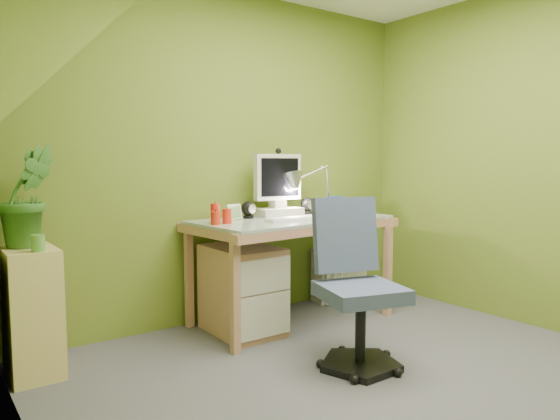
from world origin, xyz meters
TOP-DOWN VIEW (x-y plane):
  - floor at (0.00, 0.00)m, footprint 3.20×3.20m
  - wall_back at (0.00, 1.60)m, footprint 3.20×0.01m
  - wall_left at (-1.60, 0.00)m, footprint 0.01×3.20m
  - desk at (0.27, 1.23)m, footprint 1.47×0.82m
  - monitor at (0.27, 1.41)m, footprint 0.37×0.23m
  - speaker_left at (0.00, 1.39)m, footprint 0.12×0.12m
  - speaker_right at (0.54, 1.39)m, footprint 0.12×0.12m
  - keyboard at (0.19, 1.09)m, footprint 0.44×0.17m
  - mousepad at (0.65, 1.09)m, footprint 0.29×0.23m
  - mouse at (0.65, 1.09)m, footprint 0.11×0.08m
  - amber_tumbler at (0.45, 1.15)m, footprint 0.08×0.08m
  - candle_cluster at (-0.33, 1.24)m, footprint 0.20×0.18m
  - photo_frame_red at (0.69, 1.35)m, footprint 0.13×0.06m
  - photo_frame_blue at (0.83, 1.39)m, footprint 0.14×0.07m
  - photo_frame_green at (-0.13, 1.37)m, footprint 0.13×0.05m
  - desk_lamp at (0.72, 1.41)m, footprint 0.51×0.22m
  - side_ledge at (-1.45, 1.31)m, footprint 0.26×0.40m
  - potted_plant at (-1.44, 1.36)m, footprint 0.34×0.29m
  - green_cup at (-1.43, 1.16)m, footprint 0.07×0.07m
  - task_chair at (0.07, 0.32)m, footprint 0.61×0.61m
  - radiator at (0.94, 1.46)m, footprint 0.47×0.24m

SIDE VIEW (x-z plane):
  - floor at x=0.00m, z-range -0.01..0.00m
  - radiator at x=0.94m, z-range 0.00..0.45m
  - side_ledge at x=-1.45m, z-range 0.00..0.70m
  - desk at x=0.27m, z-range 0.00..0.76m
  - task_chair at x=0.07m, z-range 0.00..0.89m
  - green_cup at x=-1.43m, z-range 0.70..0.79m
  - mousepad at x=0.65m, z-range 0.76..0.77m
  - keyboard at x=0.19m, z-range 0.76..0.78m
  - mouse at x=0.65m, z-range 0.76..0.80m
  - amber_tumbler at x=0.45m, z-range 0.76..0.86m
  - photo_frame_green at x=-0.13m, z-range 0.76..0.87m
  - photo_frame_red at x=0.69m, z-range 0.76..0.87m
  - photo_frame_blue at x=0.83m, z-range 0.76..0.88m
  - speaker_left at x=0.00m, z-range 0.76..0.88m
  - candle_cluster at x=-0.33m, z-range 0.76..0.89m
  - speaker_right at x=0.54m, z-range 0.76..0.89m
  - potted_plant at x=-1.44m, z-range 0.70..1.25m
  - monitor at x=0.27m, z-range 0.76..1.26m
  - desk_lamp at x=0.72m, z-range 0.76..1.30m
  - wall_back at x=0.00m, z-range 0.00..2.40m
  - wall_left at x=-1.60m, z-range 0.00..2.40m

